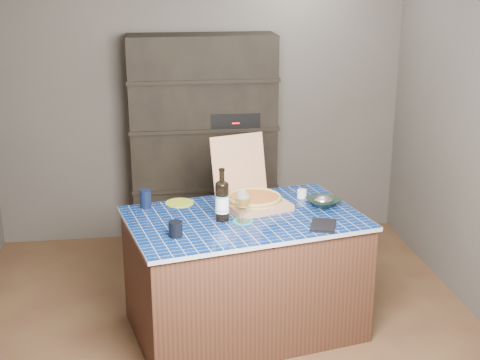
{
  "coord_description": "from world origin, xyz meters",
  "views": [
    {
      "loc": [
        -0.43,
        -3.9,
        2.32
      ],
      "look_at": [
        0.1,
        0.0,
        1.05
      ],
      "focal_mm": 50.0,
      "sensor_mm": 36.0,
      "label": 1
    }
  ],
  "objects": [
    {
      "name": "foil_contents",
      "position": [
        0.68,
        0.16,
        0.84
      ],
      "size": [
        0.13,
        0.11,
        0.06
      ],
      "primitive_type": "ellipsoid",
      "color": "#A7A6B1",
      "rests_on": "bowl"
    },
    {
      "name": "navy_cup",
      "position": [
        -0.49,
        0.28,
        0.86
      ],
      "size": [
        0.08,
        0.08,
        0.12
      ],
      "primitive_type": "cylinder",
      "color": "black",
      "rests_on": "kitchen_island"
    },
    {
      "name": "teal_trivet",
      "position": [
        0.11,
        -0.07,
        0.8
      ],
      "size": [
        0.13,
        0.13,
        0.01
      ],
      "primitive_type": "cylinder",
      "color": "#167768",
      "rests_on": "kitchen_island"
    },
    {
      "name": "white_jar",
      "position": [
        0.58,
        0.33,
        0.83
      ],
      "size": [
        0.07,
        0.07,
        0.06
      ],
      "primitive_type": "cylinder",
      "color": "white",
      "rests_on": "kitchen_island"
    },
    {
      "name": "dvd_case",
      "position": [
        0.59,
        -0.21,
        0.81
      ],
      "size": [
        0.21,
        0.25,
        0.02
      ],
      "primitive_type": "cube",
      "rotation": [
        0.0,
        0.0,
        -0.34
      ],
      "color": "black",
      "rests_on": "kitchen_island"
    },
    {
      "name": "pizza_box",
      "position": [
        0.22,
        0.23,
        0.86
      ],
      "size": [
        0.52,
        0.58,
        0.43
      ],
      "rotation": [
        0.0,
        0.0,
        0.31
      ],
      "color": "#9D7351",
      "rests_on": "kitchen_island"
    },
    {
      "name": "shelving_unit",
      "position": [
        0.0,
        1.53,
        0.9
      ],
      "size": [
        1.2,
        0.41,
        1.8
      ],
      "color": "black",
      "rests_on": "floor"
    },
    {
      "name": "room",
      "position": [
        0.0,
        0.0,
        1.25
      ],
      "size": [
        3.5,
        3.5,
        3.5
      ],
      "color": "brown",
      "rests_on": "ground"
    },
    {
      "name": "kitchen_island",
      "position": [
        0.14,
        0.03,
        0.4
      ],
      "size": [
        1.62,
        1.21,
        0.8
      ],
      "rotation": [
        0.0,
        0.0,
        0.21
      ],
      "color": "#462A1B",
      "rests_on": "floor"
    },
    {
      "name": "bowl",
      "position": [
        0.68,
        0.16,
        0.83
      ],
      "size": [
        0.27,
        0.27,
        0.05
      ],
      "primitive_type": "imported",
      "rotation": [
        0.0,
        0.0,
        0.39
      ],
      "color": "black",
      "rests_on": "kitchen_island"
    },
    {
      "name": "mead_bottle",
      "position": [
        -0.01,
        -0.02,
        0.93
      ],
      "size": [
        0.09,
        0.09,
        0.34
      ],
      "color": "black",
      "rests_on": "kitchen_island"
    },
    {
      "name": "green_trivet",
      "position": [
        -0.26,
        0.33,
        0.8
      ],
      "size": [
        0.19,
        0.19,
        0.01
      ],
      "primitive_type": "cylinder",
      "color": "#8FA022",
      "rests_on": "kitchen_island"
    },
    {
      "name": "tumbler",
      "position": [
        -0.31,
        -0.24,
        0.85
      ],
      "size": [
        0.08,
        0.08,
        0.09
      ],
      "primitive_type": "cylinder",
      "color": "black",
      "rests_on": "kitchen_island"
    },
    {
      "name": "wine_glass",
      "position": [
        0.11,
        -0.07,
        0.94
      ],
      "size": [
        0.09,
        0.09,
        0.2
      ],
      "color": "white",
      "rests_on": "teal_trivet"
    }
  ]
}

